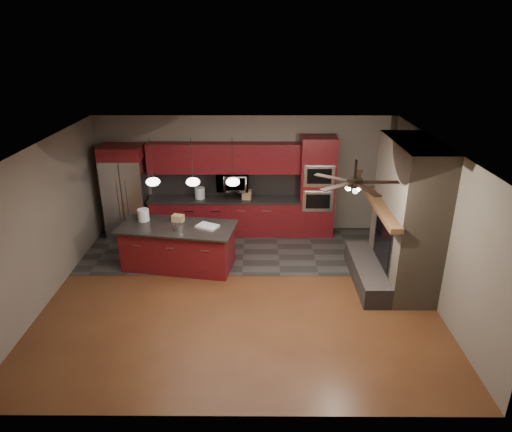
{
  "coord_description": "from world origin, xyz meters",
  "views": [
    {
      "loc": [
        0.33,
        -7.45,
        4.61
      ],
      "look_at": [
        0.28,
        0.6,
        1.31
      ],
      "focal_mm": 32.0,
      "sensor_mm": 36.0,
      "label": 1
    }
  ],
  "objects_px": {
    "microwave": "(233,182)",
    "kitchen_island": "(178,246)",
    "paint_can": "(179,227)",
    "paint_tray": "(207,226)",
    "counter_box": "(247,195)",
    "white_bucket": "(143,215)",
    "counter_bucket": "(200,193)",
    "oven_tower": "(317,187)",
    "cardboard_box": "(178,218)",
    "refrigerator": "(126,192)"
  },
  "relations": [
    {
      "from": "kitchen_island",
      "to": "paint_tray",
      "type": "height_order",
      "value": "paint_tray"
    },
    {
      "from": "kitchen_island",
      "to": "counter_box",
      "type": "xyz_separation_m",
      "value": [
        1.37,
        1.65,
        0.55
      ]
    },
    {
      "from": "paint_can",
      "to": "cardboard_box",
      "type": "height_order",
      "value": "cardboard_box"
    },
    {
      "from": "oven_tower",
      "to": "paint_can",
      "type": "relative_size",
      "value": 12.76
    },
    {
      "from": "paint_can",
      "to": "counter_box",
      "type": "distance_m",
      "value": 2.25
    },
    {
      "from": "oven_tower",
      "to": "counter_bucket",
      "type": "relative_size",
      "value": 8.89
    },
    {
      "from": "microwave",
      "to": "cardboard_box",
      "type": "relative_size",
      "value": 3.18
    },
    {
      "from": "oven_tower",
      "to": "refrigerator",
      "type": "relative_size",
      "value": 1.09
    },
    {
      "from": "refrigerator",
      "to": "cardboard_box",
      "type": "relative_size",
      "value": 9.52
    },
    {
      "from": "paint_can",
      "to": "counter_bucket",
      "type": "bearing_deg",
      "value": 84.28
    },
    {
      "from": "oven_tower",
      "to": "paint_tray",
      "type": "xyz_separation_m",
      "value": [
        -2.39,
        -1.74,
        -0.25
      ]
    },
    {
      "from": "counter_box",
      "to": "microwave",
      "type": "bearing_deg",
      "value": 173.0
    },
    {
      "from": "refrigerator",
      "to": "paint_can",
      "type": "bearing_deg",
      "value": -49.77
    },
    {
      "from": "paint_can",
      "to": "counter_box",
      "type": "relative_size",
      "value": 0.81
    },
    {
      "from": "paint_tray",
      "to": "cardboard_box",
      "type": "distance_m",
      "value": 0.7
    },
    {
      "from": "oven_tower",
      "to": "counter_bucket",
      "type": "bearing_deg",
      "value": 179.85
    },
    {
      "from": "refrigerator",
      "to": "paint_tray",
      "type": "distance_m",
      "value": 2.67
    },
    {
      "from": "cardboard_box",
      "to": "counter_bucket",
      "type": "distance_m",
      "value": 1.49
    },
    {
      "from": "microwave",
      "to": "kitchen_island",
      "type": "distance_m",
      "value": 2.2
    },
    {
      "from": "oven_tower",
      "to": "white_bucket",
      "type": "height_order",
      "value": "oven_tower"
    },
    {
      "from": "oven_tower",
      "to": "paint_tray",
      "type": "bearing_deg",
      "value": -144.01
    },
    {
      "from": "kitchen_island",
      "to": "cardboard_box",
      "type": "bearing_deg",
      "value": 102.93
    },
    {
      "from": "counter_bucket",
      "to": "microwave",
      "type": "bearing_deg",
      "value": 3.67
    },
    {
      "from": "kitchen_island",
      "to": "counter_bucket",
      "type": "relative_size",
      "value": 9.24
    },
    {
      "from": "refrigerator",
      "to": "paint_can",
      "type": "height_order",
      "value": "refrigerator"
    },
    {
      "from": "oven_tower",
      "to": "microwave",
      "type": "xyz_separation_m",
      "value": [
        -1.98,
        0.06,
        0.11
      ]
    },
    {
      "from": "white_bucket",
      "to": "paint_can",
      "type": "relative_size",
      "value": 1.36
    },
    {
      "from": "cardboard_box",
      "to": "refrigerator",
      "type": "bearing_deg",
      "value": 153.1
    },
    {
      "from": "kitchen_island",
      "to": "counter_box",
      "type": "height_order",
      "value": "counter_box"
    },
    {
      "from": "kitchen_island",
      "to": "paint_tray",
      "type": "distance_m",
      "value": 0.79
    },
    {
      "from": "white_bucket",
      "to": "counter_bucket",
      "type": "distance_m",
      "value": 1.73
    },
    {
      "from": "paint_can",
      "to": "paint_tray",
      "type": "distance_m",
      "value": 0.57
    },
    {
      "from": "kitchen_island",
      "to": "counter_bucket",
      "type": "height_order",
      "value": "counter_bucket"
    },
    {
      "from": "white_bucket",
      "to": "counter_box",
      "type": "relative_size",
      "value": 1.1
    },
    {
      "from": "paint_tray",
      "to": "counter_box",
      "type": "bearing_deg",
      "value": 93.49
    },
    {
      "from": "microwave",
      "to": "kitchen_island",
      "type": "height_order",
      "value": "microwave"
    },
    {
      "from": "paint_tray",
      "to": "cardboard_box",
      "type": "xyz_separation_m",
      "value": [
        -0.64,
        0.29,
        0.05
      ]
    },
    {
      "from": "microwave",
      "to": "white_bucket",
      "type": "relative_size",
      "value": 2.89
    },
    {
      "from": "refrigerator",
      "to": "paint_tray",
      "type": "xyz_separation_m",
      "value": [
        2.08,
        -1.67,
        -0.15
      ]
    },
    {
      "from": "microwave",
      "to": "paint_can",
      "type": "relative_size",
      "value": 3.92
    },
    {
      "from": "refrigerator",
      "to": "white_bucket",
      "type": "height_order",
      "value": "refrigerator"
    },
    {
      "from": "microwave",
      "to": "paint_can",
      "type": "bearing_deg",
      "value": -116.55
    },
    {
      "from": "oven_tower",
      "to": "paint_can",
      "type": "bearing_deg",
      "value": -147.4
    },
    {
      "from": "cardboard_box",
      "to": "counter_box",
      "type": "bearing_deg",
      "value": 62.28
    },
    {
      "from": "kitchen_island",
      "to": "paint_can",
      "type": "height_order",
      "value": "paint_can"
    },
    {
      "from": "microwave",
      "to": "counter_box",
      "type": "height_order",
      "value": "microwave"
    },
    {
      "from": "kitchen_island",
      "to": "paint_can",
      "type": "xyz_separation_m",
      "value": [
        0.07,
        -0.19,
        0.52
      ]
    },
    {
      "from": "white_bucket",
      "to": "paint_can",
      "type": "distance_m",
      "value": 0.94
    },
    {
      "from": "refrigerator",
      "to": "counter_box",
      "type": "bearing_deg",
      "value": 0.63
    },
    {
      "from": "microwave",
      "to": "cardboard_box",
      "type": "height_order",
      "value": "microwave"
    }
  ]
}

